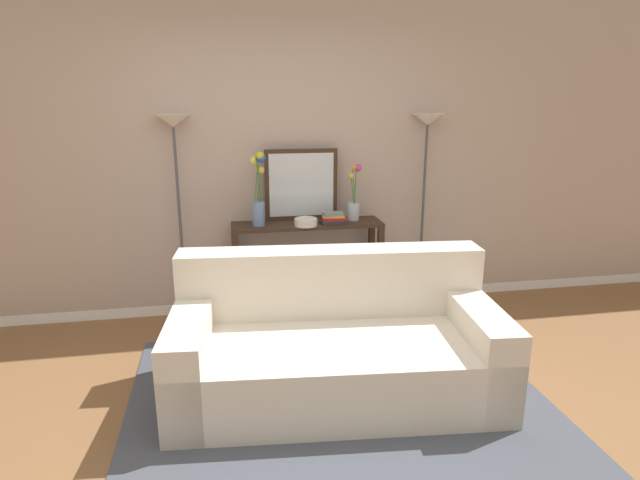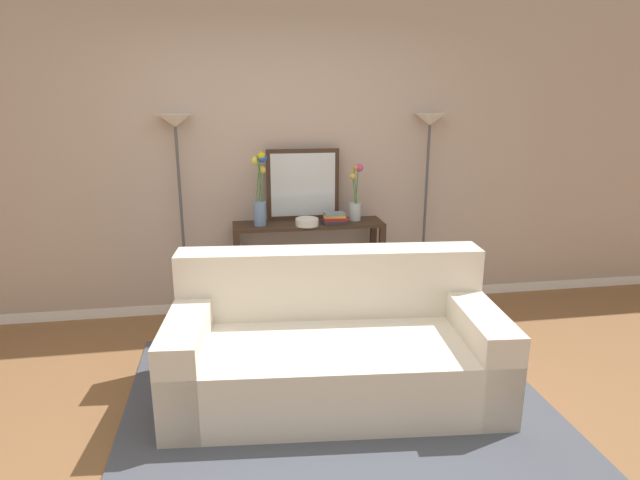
% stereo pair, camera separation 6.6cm
% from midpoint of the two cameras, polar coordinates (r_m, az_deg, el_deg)
% --- Properties ---
extents(ground_plane, '(16.00, 16.00, 0.02)m').
position_cam_midpoint_polar(ground_plane, '(3.22, -1.97, -20.75)').
color(ground_plane, brown).
extents(back_wall, '(12.00, 0.15, 2.97)m').
position_cam_midpoint_polar(back_wall, '(4.64, -5.97, 10.33)').
color(back_wall, white).
rests_on(back_wall, ground).
extents(area_rug, '(2.62, 2.15, 0.01)m').
position_cam_midpoint_polar(area_rug, '(3.51, 1.52, -16.99)').
color(area_rug, '#474C56').
rests_on(area_rug, ground).
extents(couch, '(2.13, 1.17, 0.88)m').
position_cam_midpoint_polar(couch, '(3.51, 1.09, -11.41)').
color(couch, beige).
rests_on(couch, ground).
extents(console_table, '(1.27, 0.33, 0.84)m').
position_cam_midpoint_polar(console_table, '(4.55, -1.79, -1.43)').
color(console_table, '#382619').
rests_on(console_table, ground).
extents(floor_lamp_left, '(0.28, 0.28, 1.73)m').
position_cam_midpoint_polar(floor_lamp_left, '(4.48, -15.64, 8.13)').
color(floor_lamp_left, '#4C4C51').
rests_on(floor_lamp_left, ground).
extents(floor_lamp_right, '(0.28, 0.28, 1.73)m').
position_cam_midpoint_polar(floor_lamp_right, '(4.79, 10.89, 8.79)').
color(floor_lamp_right, '#4C4C51').
rests_on(floor_lamp_right, ground).
extents(wall_mirror, '(0.62, 0.02, 0.60)m').
position_cam_midpoint_polar(wall_mirror, '(4.55, -2.43, 5.95)').
color(wall_mirror, '#382619').
rests_on(wall_mirror, console_table).
extents(vase_tall_flowers, '(0.12, 0.13, 0.61)m').
position_cam_midpoint_polar(vase_tall_flowers, '(4.36, -7.03, 5.26)').
color(vase_tall_flowers, '#6B84AD').
rests_on(vase_tall_flowers, console_table).
extents(vase_short_flowers, '(0.12, 0.11, 0.48)m').
position_cam_midpoint_polar(vase_short_flowers, '(4.55, 3.23, 4.26)').
color(vase_short_flowers, silver).
rests_on(vase_short_flowers, console_table).
extents(fruit_bowl, '(0.19, 0.19, 0.06)m').
position_cam_midpoint_polar(fruit_bowl, '(4.38, -1.97, 1.96)').
color(fruit_bowl, silver).
rests_on(fruit_bowl, console_table).
extents(book_stack, '(0.22, 0.15, 0.10)m').
position_cam_midpoint_polar(book_stack, '(4.45, 1.04, 2.33)').
color(book_stack, '#2D2D33').
rests_on(book_stack, console_table).
extents(book_row_under_console, '(0.47, 0.18, 0.12)m').
position_cam_midpoint_polar(book_row_under_console, '(4.70, -5.13, -7.61)').
color(book_row_under_console, '#236033').
rests_on(book_row_under_console, ground).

